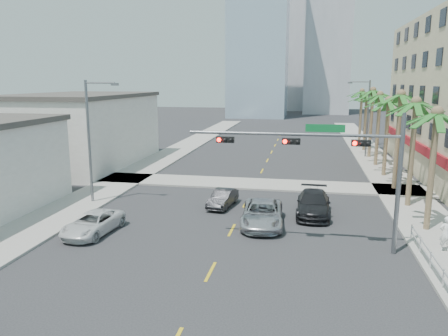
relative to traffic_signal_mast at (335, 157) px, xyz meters
name	(u,v)px	position (x,y,z in m)	size (l,w,h in m)	color
ground	(188,315)	(-5.78, -7.95, -5.06)	(260.00, 260.00, 0.00)	#262628
sidewalk_right	(405,196)	(6.22, 12.05, -4.99)	(4.00, 120.00, 0.15)	gray
sidewalk_left	(117,183)	(-17.78, 12.05, -4.99)	(4.00, 120.00, 0.15)	gray
sidewalk_cross	(255,184)	(-5.78, 14.05, -4.99)	(80.00, 4.00, 0.15)	gray
building_left_far	(81,131)	(-25.28, 20.05, -1.46)	(11.00, 18.00, 7.20)	beige
tower_far_left	(259,17)	(-13.78, 87.05, 18.94)	(14.00, 14.00, 48.00)	#99B2C6
tower_far_center	(286,40)	(-8.78, 117.05, 15.94)	(16.00, 16.00, 42.00)	#ADADB2
traffic_signal_mast	(335,157)	(0.00, 0.00, 0.00)	(11.12, 0.54, 7.20)	slate
palm_tree_0	(437,114)	(5.82, 4.05, 2.02)	(4.80, 4.80, 7.80)	brown
palm_tree_1	(416,103)	(5.82, 9.25, 2.37)	(4.80, 4.80, 8.16)	brown
palm_tree_2	(401,95)	(5.82, 14.45, 2.72)	(4.80, 4.80, 8.52)	brown
palm_tree_3	(389,101)	(5.82, 19.65, 2.02)	(4.80, 4.80, 7.80)	brown
palm_tree_4	(380,96)	(5.82, 24.85, 2.37)	(4.80, 4.80, 8.16)	brown
palm_tree_5	(373,91)	(5.82, 30.05, 2.72)	(4.80, 4.80, 8.52)	brown
palm_tree_6	(367,96)	(5.82, 35.25, 2.02)	(4.80, 4.80, 7.80)	brown
palm_tree_7	(362,92)	(5.82, 40.45, 2.37)	(4.80, 4.80, 8.16)	brown
streetlight_left	(91,136)	(-16.78, 6.05, 0.00)	(2.55, 0.25, 9.00)	slate
streetlight_right	(366,115)	(5.21, 30.05, 0.00)	(2.55, 0.25, 9.00)	slate
guardrail	(431,258)	(4.52, -1.95, -4.39)	(0.08, 8.08, 1.00)	silver
car_parked_far	(93,223)	(-13.79, -0.08, -4.42)	(2.13, 4.62, 1.28)	silver
car_lane_left	(223,198)	(-7.28, 6.94, -4.44)	(1.31, 3.77, 1.24)	black
car_lane_center	(262,214)	(-4.06, 3.33, -4.30)	(2.52, 5.46, 1.52)	#BCBCC1
car_lane_right	(313,203)	(-0.89, 6.19, -4.28)	(2.20, 5.41, 1.57)	black
pedestrian	(446,234)	(5.84, 0.53, -3.97)	(0.69, 0.45, 1.89)	white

